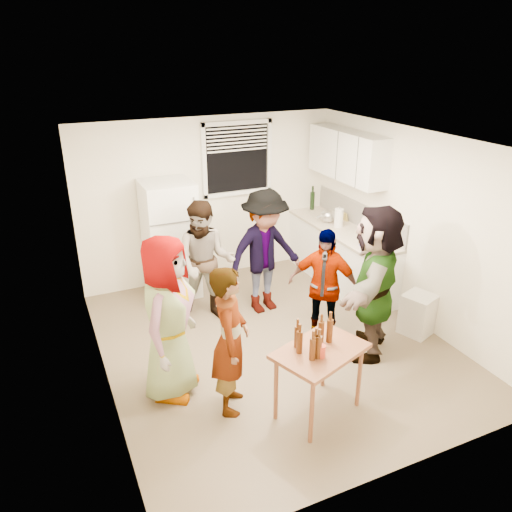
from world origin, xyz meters
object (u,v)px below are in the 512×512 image
beer_bottle_table (329,341)px  guest_grey (173,390)px  guest_orange (368,349)px  red_cup (320,357)px  wine_bottle (312,209)px  serving_table (317,411)px  refrigerator (170,239)px  guest_black (320,338)px  guest_stripe (232,405)px  blue_cup (363,246)px  beer_bottle_counter (360,243)px  kettle (328,222)px  trash_bin (418,315)px  guest_back_right (264,308)px  guest_back_left (208,317)px

beer_bottle_table → guest_grey: size_ratio=0.14×
guest_orange → red_cup: bearing=-13.0°
wine_bottle → serving_table: size_ratio=0.33×
refrigerator → guest_black: refrigerator is taller
guest_stripe → guest_orange: 1.91m
blue_cup → refrigerator: bearing=148.0°
beer_bottle_counter → guest_grey: beer_bottle_counter is taller
guest_grey → guest_black: size_ratio=1.20×
kettle → refrigerator: bearing=179.5°
beer_bottle_counter → beer_bottle_table: 2.38m
kettle → guest_orange: (-0.65, -2.07, -0.90)m
trash_bin → guest_back_right: trash_bin is taller
guest_grey → wine_bottle: bearing=-15.9°
blue_cup → beer_bottle_table: blue_cup is taller
red_cup → blue_cup: bearing=46.1°
blue_cup → guest_stripe: blue_cup is taller
beer_bottle_counter → guest_orange: (-0.60, -1.14, -0.90)m
trash_bin → red_cup: bearing=-156.2°
trash_bin → red_cup: size_ratio=4.37×
beer_bottle_table → guest_back_right: (0.27, 2.07, -0.75)m
guest_back_left → serving_table: bearing=-54.3°
beer_bottle_counter → beer_bottle_table: bearing=-132.3°
beer_bottle_table → guest_orange: (0.99, 0.62, -0.75)m
guest_stripe → guest_back_right: (1.18, 1.71, 0.00)m
serving_table → guest_black: serving_table is taller
kettle → blue_cup: 1.04m
kettle → guest_stripe: bearing=-128.6°
beer_bottle_counter → guest_back_left: 2.35m
beer_bottle_table → guest_back_right: 2.22m
trash_bin → beer_bottle_table: bearing=-158.8°
guest_back_left → guest_orange: 2.18m
beer_bottle_counter → blue_cup: size_ratio=1.72×
beer_bottle_table → guest_back_left: size_ratio=0.15×
kettle → guest_back_left: bearing=-157.6°
trash_bin → guest_black: bearing=162.4°
blue_cup → serving_table: bearing=-134.6°
kettle → blue_cup: (-0.09, -1.04, 0.00)m
blue_cup → red_cup: 2.56m
red_cup → guest_back_left: size_ratio=0.07×
refrigerator → trash_bin: 3.55m
trash_bin → beer_bottle_table: size_ratio=2.18×
kettle → beer_bottle_counter: (-0.05, -0.93, 0.00)m
red_cup → kettle: bearing=57.1°
refrigerator → wine_bottle: size_ratio=5.76×
refrigerator → guest_black: 2.57m
red_cup → guest_stripe: (-0.69, 0.55, -0.75)m
trash_bin → guest_grey: trash_bin is taller
refrigerator → wine_bottle: (2.50, 0.25, 0.05)m
guest_stripe → blue_cup: bearing=-37.3°
blue_cup → serving_table: (-1.71, -1.73, -0.90)m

